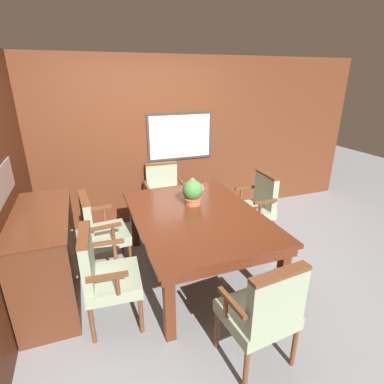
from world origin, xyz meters
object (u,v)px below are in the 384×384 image
chair_left_far (99,229)px  sideboard_cabinet (48,257)px  potted_plant (193,192)px  chair_right_far (257,204)px  chair_head_near (264,310)px  chair_head_far (164,191)px  dining_table (197,221)px  chair_left_near (104,273)px

chair_left_far → sideboard_cabinet: size_ratio=0.73×
chair_left_far → potted_plant: size_ratio=3.04×
potted_plant → sideboard_cabinet: size_ratio=0.24×
chair_right_far → potted_plant: potted_plant is taller
chair_head_near → chair_left_far: bearing=-64.3°
chair_head_far → chair_right_far: bearing=-37.7°
chair_head_far → chair_head_near: (0.05, -2.64, 0.00)m
chair_left_far → dining_table: bearing=-117.6°
chair_left_far → chair_right_far: same height
chair_right_far → sideboard_cabinet: size_ratio=0.73×
chair_head_near → sideboard_cabinet: bearing=-47.4°
dining_table → chair_head_far: (-0.02, 1.32, -0.13)m
chair_left_far → sideboard_cabinet: 0.62m
chair_head_far → chair_head_near: size_ratio=1.00×
chair_left_far → chair_head_far: 1.34m
chair_left_far → chair_head_near: bearing=-153.7°
chair_left_near → sideboard_cabinet: bearing=47.7°
chair_head_far → chair_head_near: 2.64m
chair_right_far → chair_head_near: 2.02m
dining_table → chair_head_near: size_ratio=1.98×
chair_right_far → potted_plant: size_ratio=3.04×
chair_right_far → chair_head_near: same height
chair_head_far → chair_left_near: (-1.02, -1.76, 0.00)m
chair_right_far → chair_head_far: bearing=-127.6°
dining_table → potted_plant: potted_plant is taller
chair_head_near → chair_left_near: bearing=-44.7°
chair_right_far → chair_head_near: (-1.01, -1.75, 0.00)m
chair_left_far → potted_plant: bearing=-103.5°
dining_table → chair_left_far: chair_left_far is taller
chair_left_near → dining_table: bearing=-62.8°
chair_head_far → potted_plant: bearing=-83.8°
chair_left_far → sideboard_cabinet: (-0.52, -0.33, -0.05)m
chair_head_far → chair_left_far: bearing=-136.0°
chair_head_far → chair_head_near: bearing=-86.7°
chair_left_near → potted_plant: size_ratio=3.04×
chair_head_near → chair_head_far: bearing=-94.4°
chair_head_far → sideboard_cabinet: size_ratio=0.73×
dining_table → sideboard_cabinet: bearing=176.4°
chair_left_near → potted_plant: bearing=-52.9°
chair_head_far → potted_plant: size_ratio=3.04×
chair_left_near → chair_right_far: (2.09, 0.87, 0.00)m
chair_head_near → sideboard_cabinet: 2.12m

